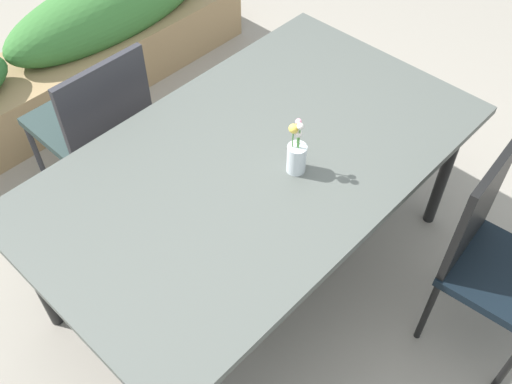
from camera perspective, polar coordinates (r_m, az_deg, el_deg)
name	(u,v)px	position (r m, az deg, el deg)	size (l,w,h in m)	color
ground_plane	(260,276)	(2.80, 0.38, -8.32)	(12.00, 12.00, 0.00)	gray
dining_table	(256,167)	(2.30, 0.00, 2.53)	(1.84, 1.08, 0.75)	#4C514C
chair_near_right	(491,252)	(2.41, 22.19, -5.54)	(0.43, 0.43, 0.94)	black
chair_far_side	(95,119)	(2.84, -15.60, 6.91)	(0.47, 0.47, 0.92)	#293938
flower_vase	(296,155)	(2.16, 4.01, 3.70)	(0.07, 0.07, 0.24)	silver
planter_box	(17,82)	(3.60, -22.52, 10.02)	(3.16, 0.50, 0.67)	#9E7F56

